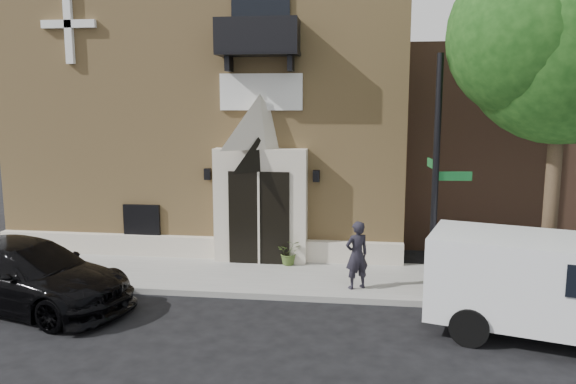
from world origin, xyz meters
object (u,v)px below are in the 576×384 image
object	(u,v)px
cargo_van	(573,287)
pedestrian_near	(357,255)
street_sign	(436,179)
black_sedan	(26,274)
fire_hydrant	(474,279)

from	to	relation	value
cargo_van	pedestrian_near	bearing A→B (deg)	167.79
cargo_van	street_sign	size ratio (longest dim) A/B	0.96
cargo_van	black_sedan	bearing A→B (deg)	-166.00
street_sign	cargo_van	bearing A→B (deg)	-41.56
pedestrian_near	street_sign	bearing A→B (deg)	135.10
fire_hydrant	pedestrian_near	world-z (taller)	pedestrian_near
street_sign	pedestrian_near	xyz separation A→B (m)	(-1.72, 0.48, -1.95)
black_sedan	fire_hydrant	distance (m)	10.31
street_sign	fire_hydrant	world-z (taller)	street_sign
street_sign	fire_hydrant	xyz separation A→B (m)	(1.01, 0.28, -2.37)
street_sign	pedestrian_near	world-z (taller)	street_sign
cargo_van	fire_hydrant	xyz separation A→B (m)	(-1.42, 2.04, -0.57)
black_sedan	cargo_van	distance (m)	11.62
black_sedan	pedestrian_near	xyz separation A→B (m)	(7.45, 1.81, 0.22)
black_sedan	cargo_van	xyz separation A→B (m)	(11.60, -0.42, 0.37)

